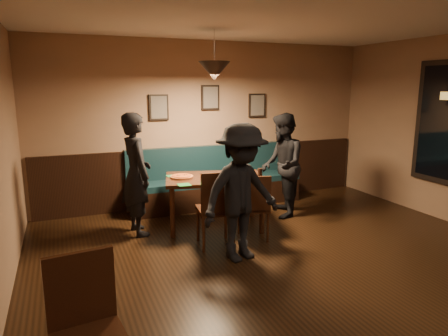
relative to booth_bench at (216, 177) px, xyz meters
name	(u,v)px	position (x,y,z in m)	size (l,w,h in m)	color
floor	(329,290)	(0.00, -3.20, -0.50)	(7.00, 7.00, 0.00)	black
wall_back	(210,124)	(0.00, 0.30, 0.90)	(6.00, 6.00, 0.00)	#8C704F
wainscot	(211,174)	(0.00, 0.27, 0.00)	(5.88, 0.06, 1.00)	black
booth_bench	(216,177)	(0.00, 0.00, 0.00)	(3.00, 0.60, 1.00)	#0F232D
picture_left	(159,107)	(-0.90, 0.27, 1.20)	(0.32, 0.04, 0.42)	black
picture_center	(210,97)	(0.00, 0.27, 1.35)	(0.32, 0.04, 0.42)	black
picture_right	(257,105)	(0.90, 0.27, 1.20)	(0.32, 0.04, 0.42)	black
pendant_lamp	(214,71)	(-0.40, -0.98, 1.75)	(0.44, 0.44, 0.25)	black
dining_table	(215,202)	(-0.40, -0.98, -0.12)	(1.40, 0.90, 0.75)	black
chair_near_left	(215,208)	(-0.65, -1.65, 0.01)	(0.45, 0.45, 1.01)	black
chair_near_right	(253,206)	(-0.08, -1.61, -0.05)	(0.40, 0.40, 0.90)	#311B0D
diner_left	(136,174)	(-1.50, -0.83, 0.35)	(0.62, 0.41, 1.70)	black
diner_right	(282,165)	(0.76, -0.90, 0.32)	(0.80, 0.62, 1.64)	black
diner_front	(241,193)	(-0.52, -2.16, 0.32)	(1.06, 0.61, 1.63)	black
pizza_a	(182,177)	(-0.86, -0.86, 0.27)	(0.33, 0.33, 0.04)	orange
pizza_b	(217,178)	(-0.42, -1.13, 0.27)	(0.38, 0.38, 0.04)	#D06127
pizza_c	(237,171)	(0.02, -0.85, 0.27)	(0.39, 0.39, 0.04)	orange
soda_glass	(260,173)	(0.17, -1.30, 0.32)	(0.07, 0.07, 0.14)	black
tabasco_bottle	(250,171)	(0.16, -1.01, 0.30)	(0.02, 0.02, 0.11)	#990511
napkin_a	(171,176)	(-0.97, -0.69, 0.25)	(0.14, 0.14, 0.01)	#1C6B37
napkin_b	(184,185)	(-0.95, -1.28, 0.26)	(0.17, 0.17, 0.01)	#1D702F
cutlery_set	(224,182)	(-0.40, -1.35, 0.25)	(0.02, 0.21, 0.00)	silver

